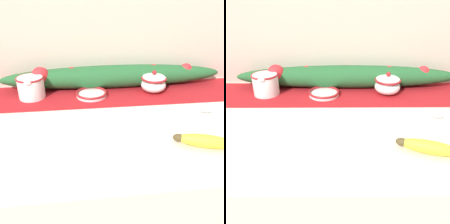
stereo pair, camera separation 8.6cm
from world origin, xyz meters
TOP-DOWN VIEW (x-y plane):
  - countertop at (0.00, 0.00)m, footprint 1.48×0.74m
  - back_wall at (0.00, 0.39)m, footprint 2.28×0.04m
  - table_runner at (0.00, 0.23)m, footprint 1.36×0.26m
  - cream_pitcher at (-0.36, 0.23)m, footprint 0.12×0.13m
  - sugar_bowl at (0.17, 0.23)m, footprint 0.11×0.11m
  - small_dish at (-0.11, 0.21)m, footprint 0.14×0.14m
  - banana at (0.22, -0.20)m, footprint 0.19×0.10m
  - spoon at (0.31, 0.02)m, footprint 0.19×0.03m
  - poinsettia_garland at (-0.01, 0.31)m, footprint 1.03×0.11m

SIDE VIEW (x-z plane):
  - countertop at x=0.00m, z-range 0.00..0.93m
  - table_runner at x=0.00m, z-range 0.93..0.93m
  - spoon at x=0.31m, z-range 0.93..0.94m
  - small_dish at x=-0.11m, z-range 0.93..0.95m
  - banana at x=0.22m, z-range 0.93..0.97m
  - sugar_bowl at x=0.17m, z-range 0.92..1.02m
  - cream_pitcher at x=-0.36m, z-range 0.93..1.03m
  - poinsettia_garland at x=-0.01m, z-range 0.93..1.04m
  - back_wall at x=0.00m, z-range 0.00..2.40m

